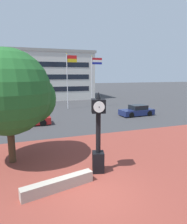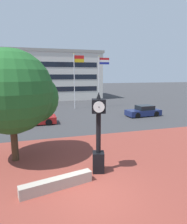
{
  "view_description": "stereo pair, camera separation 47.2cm",
  "coord_description": "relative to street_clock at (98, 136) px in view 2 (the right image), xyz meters",
  "views": [
    {
      "loc": [
        -2.57,
        -7.14,
        4.89
      ],
      "look_at": [
        0.49,
        1.56,
        3.14
      ],
      "focal_mm": 31.88,
      "sensor_mm": 36.0,
      "label": 1
    },
    {
      "loc": [
        -2.12,
        -7.29,
        4.89
      ],
      "look_at": [
        0.49,
        1.56,
        3.14
      ],
      "focal_mm": 31.88,
      "sensor_mm": 36.0,
      "label": 2
    }
  ],
  "objects": [
    {
      "name": "flagpole_primary",
      "position": [
        2.74,
        19.21,
        2.67
      ],
      "size": [
        1.51,
        0.14,
        7.78
      ],
      "color": "silver",
      "rests_on": "ground"
    },
    {
      "name": "ground_plane",
      "position": [
        -0.78,
        -1.67,
        -1.92
      ],
      "size": [
        200.0,
        200.0,
        0.0
      ],
      "primitive_type": "plane",
      "color": "#38383A"
    },
    {
      "name": "plaza_brick_paving",
      "position": [
        -0.78,
        0.21,
        -1.91
      ],
      "size": [
        44.0,
        11.76,
        0.01
      ],
      "primitive_type": "cube",
      "color": "brown",
      "rests_on": "ground"
    },
    {
      "name": "car_street_far",
      "position": [
        -2.97,
        11.17,
        -1.35
      ],
      "size": [
        4.05,
        1.98,
        1.28
      ],
      "rotation": [
        0.0,
        0.0,
        1.57
      ],
      "color": "maroon",
      "rests_on": "ground"
    },
    {
      "name": "street_clock",
      "position": [
        0.0,
        0.0,
        0.0
      ],
      "size": [
        0.8,
        0.82,
        4.07
      ],
      "rotation": [
        0.0,
        0.0,
        -0.27
      ],
      "color": "black",
      "rests_on": "ground"
    },
    {
      "name": "planter_wall",
      "position": [
        -2.18,
        -0.97,
        -1.67
      ],
      "size": [
        3.21,
        1.09,
        0.5
      ],
      "primitive_type": "cube",
      "rotation": [
        0.0,
        0.0,
        0.22
      ],
      "color": "#ADA393",
      "rests_on": "ground"
    },
    {
      "name": "civic_building",
      "position": [
        -2.75,
        33.91,
        2.77
      ],
      "size": [
        25.86,
        12.01,
        9.36
      ],
      "color": "beige",
      "rests_on": "ground"
    },
    {
      "name": "plaza_tree",
      "position": [
        -3.92,
        2.84,
        1.94
      ],
      "size": [
        5.0,
        4.65,
        6.29
      ],
      "color": "#42301E",
      "rests_on": "ground"
    },
    {
      "name": "flagpole_secondary",
      "position": [
        6.45,
        19.21,
        2.59
      ],
      "size": [
        1.63,
        0.14,
        7.55
      ],
      "color": "silver",
      "rests_on": "ground"
    },
    {
      "name": "car_street_near",
      "position": [
        9.39,
        11.64,
        -1.35
      ],
      "size": [
        4.18,
        2.04,
        1.28
      ],
      "rotation": [
        0.0,
        0.0,
        1.63
      ],
      "color": "navy",
      "rests_on": "ground"
    }
  ]
}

